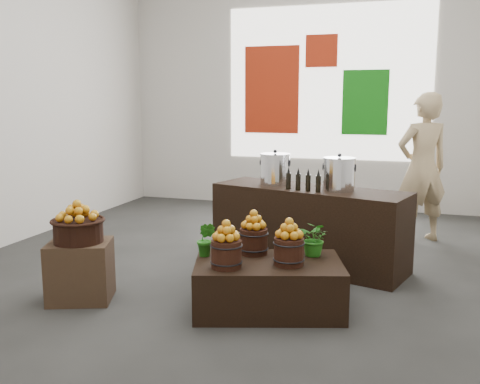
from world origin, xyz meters
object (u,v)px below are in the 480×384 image
(stock_pot_center, at_px, (339,175))
(wicker_basket, at_px, (78,231))
(display_table, at_px, (268,286))
(stock_pot_left, at_px, (275,170))
(shopper, at_px, (422,168))
(counter, at_px, (309,227))
(crate, at_px, (80,271))

(stock_pot_center, bearing_deg, wicker_basket, -143.30)
(display_table, relative_size, stock_pot_center, 3.83)
(stock_pot_left, distance_m, shopper, 2.02)
(wicker_basket, relative_size, stock_pot_center, 1.33)
(stock_pot_left, bearing_deg, display_table, -78.02)
(counter, xyz_separation_m, shopper, (1.14, 1.43, 0.50))
(stock_pot_left, xyz_separation_m, shopper, (1.54, 1.31, -0.08))
(crate, height_order, wicker_basket, wicker_basket)
(display_table, height_order, stock_pot_center, stock_pot_center)
(crate, distance_m, display_table, 1.65)
(crate, bearing_deg, counter, 43.04)
(crate, xyz_separation_m, shopper, (2.85, 3.03, 0.65))
(wicker_basket, bearing_deg, shopper, 46.70)
(counter, relative_size, stock_pot_left, 6.47)
(counter, relative_size, stock_pot_center, 6.47)
(crate, relative_size, shopper, 0.29)
(wicker_basket, distance_m, counter, 2.36)
(crate, distance_m, wicker_basket, 0.36)
(stock_pot_center, bearing_deg, counter, 163.73)
(crate, height_order, stock_pot_center, stock_pot_center)
(display_table, distance_m, stock_pot_center, 1.52)
(shopper, bearing_deg, wicker_basket, 16.90)
(stock_pot_left, bearing_deg, counter, -16.27)
(counter, bearing_deg, shopper, 67.68)
(counter, bearing_deg, stock_pot_center, -0.00)
(counter, bearing_deg, stock_pot_left, -180.00)
(stock_pot_left, distance_m, stock_pot_center, 0.74)
(display_table, distance_m, shopper, 3.09)
(stock_pot_left, height_order, shopper, shopper)
(display_table, relative_size, stock_pot_left, 3.83)
(counter, height_order, stock_pot_center, stock_pot_center)
(crate, height_order, stock_pot_left, stock_pot_left)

